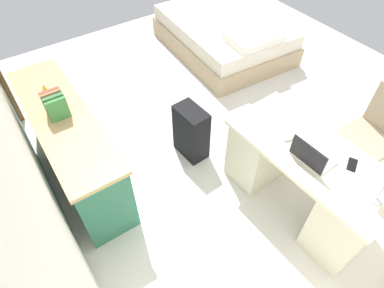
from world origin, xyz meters
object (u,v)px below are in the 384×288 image
(office_chair, at_px, (370,140))
(bed, at_px, (224,35))
(computer_mouse, at_px, (288,138))
(cell_phone_near_laptop, at_px, (352,165))
(desk, at_px, (303,178))
(credenza, at_px, (72,146))
(figurine_small, at_px, (45,89))
(laptop, at_px, (311,156))
(suitcase_black, at_px, (191,132))

(office_chair, distance_m, bed, 2.61)
(computer_mouse, height_order, cell_phone_near_laptop, computer_mouse)
(bed, bearing_deg, desk, 156.27)
(credenza, bearing_deg, figurine_small, 0.25)
(desk, relative_size, laptop, 4.60)
(credenza, bearing_deg, desk, -134.30)
(laptop, distance_m, figurine_small, 2.39)
(laptop, relative_size, figurine_small, 2.90)
(cell_phone_near_laptop, bearing_deg, suitcase_black, -4.18)
(suitcase_black, relative_size, computer_mouse, 5.98)
(desk, height_order, computer_mouse, computer_mouse)
(desk, relative_size, cell_phone_near_laptop, 10.78)
(credenza, xyz_separation_m, cell_phone_near_laptop, (-1.76, -1.69, 0.34))
(credenza, bearing_deg, bed, -68.93)
(credenza, height_order, bed, credenza)
(bed, height_order, laptop, laptop)
(bed, relative_size, laptop, 6.23)
(bed, xyz_separation_m, figurine_small, (-0.67, 2.66, 0.61))
(suitcase_black, height_order, cell_phone_near_laptop, cell_phone_near_laptop)
(office_chair, relative_size, computer_mouse, 9.40)
(desk, height_order, figurine_small, figurine_small)
(bed, bearing_deg, cell_phone_near_laptop, 160.82)
(office_chair, bearing_deg, computer_mouse, 72.54)
(suitcase_black, bearing_deg, laptop, -166.37)
(credenza, bearing_deg, cell_phone_near_laptop, -136.22)
(bed, height_order, computer_mouse, computer_mouse)
(bed, distance_m, cell_phone_near_laptop, 2.99)
(laptop, height_order, figurine_small, laptop)
(cell_phone_near_laptop, bearing_deg, computer_mouse, -4.53)
(desk, xyz_separation_m, office_chair, (-0.06, -0.85, 0.04))
(credenza, relative_size, laptop, 5.64)
(credenza, height_order, figurine_small, figurine_small)
(office_chair, bearing_deg, laptop, 88.48)
(credenza, relative_size, computer_mouse, 18.00)
(laptop, bearing_deg, credenza, 43.22)
(credenza, distance_m, bed, 2.85)
(office_chair, xyz_separation_m, computer_mouse, (0.29, 0.91, 0.33))
(desk, relative_size, bed, 0.74)
(suitcase_black, bearing_deg, desk, -161.51)
(credenza, relative_size, figurine_small, 16.36)
(cell_phone_near_laptop, bearing_deg, bed, -47.05)
(computer_mouse, bearing_deg, office_chair, -109.84)
(computer_mouse, relative_size, cell_phone_near_laptop, 0.74)
(desk, bearing_deg, cell_phone_near_laptop, -150.60)
(desk, bearing_deg, figurine_small, 39.69)
(bed, relative_size, suitcase_black, 3.32)
(computer_mouse, bearing_deg, laptop, 170.98)
(desk, bearing_deg, computer_mouse, 15.73)
(office_chair, height_order, bed, office_chair)
(cell_phone_near_laptop, bearing_deg, laptop, 19.60)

